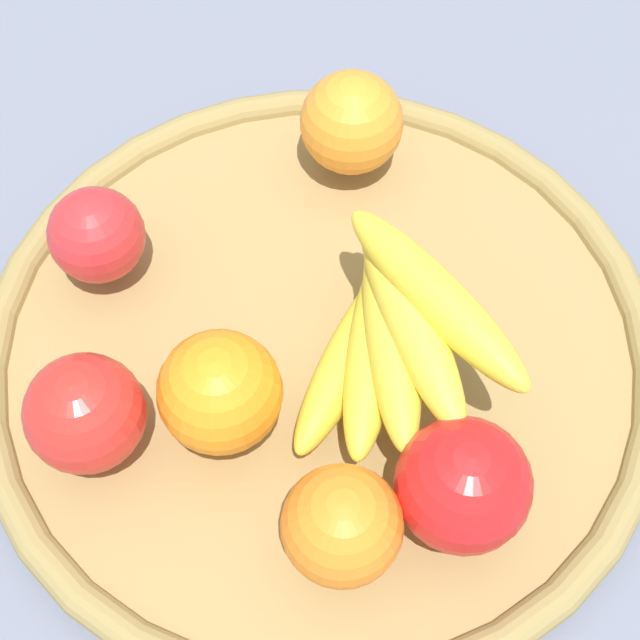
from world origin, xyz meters
The scene contains 9 objects.
ground_plane centered at (0.00, 0.00, 0.00)m, with size 2.40×2.40×0.00m, color slate.
basket centered at (0.00, 0.00, 0.02)m, with size 0.46×0.46×0.03m.
orange_2 centered at (0.05, 0.07, 0.07)m, with size 0.08×0.08×0.08m, color orange.
banana_bunch centered at (-0.05, 0.02, 0.08)m, with size 0.15×0.16×0.09m.
apple_2 centered at (-0.09, 0.11, 0.07)m, with size 0.08×0.08×0.08m, color red.
apple_1 centered at (0.15, -0.04, 0.06)m, with size 0.07×0.07×0.07m, color red.
apple_0 centered at (0.13, 0.09, 0.07)m, with size 0.07×0.07×0.07m, color red.
orange_1 centered at (-0.03, 0.14, 0.07)m, with size 0.07×0.07×0.07m, color orange.
orange_0 centered at (-0.01, -0.16, 0.07)m, with size 0.07×0.07×0.07m, color orange.
Camera 1 is at (-0.03, 0.31, 0.57)m, focal length 52.82 mm.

